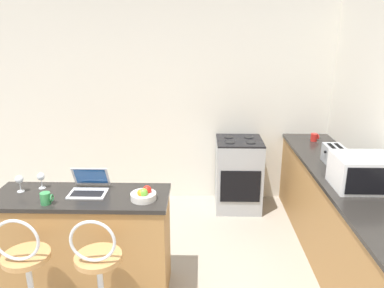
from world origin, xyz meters
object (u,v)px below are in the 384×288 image
Objects in this scene: bar_stool_far at (100,280)px; wine_glass_tall at (19,180)px; fruit_bowl at (144,195)px; bar_stool_near at (28,279)px; stove_range at (238,174)px; wine_glass_short at (41,177)px; microwave at (362,172)px; mug_green at (46,198)px; mug_red at (314,137)px; laptop at (89,186)px; toaster at (335,155)px.

wine_glass_tall reaches higher than bar_stool_far.
fruit_bowl is 1.41× the size of wine_glass_tall.
bar_stool_near is 1.09× the size of stove_range.
microwave is at bearing 1.63° from wine_glass_short.
mug_green reaches higher than stove_range.
stove_range is 6.45× the size of wine_glass_short.
wine_glass_tall reaches higher than wine_glass_short.
bar_stool_near reaches higher than mug_red.
bar_stool_far is at bearing -35.86° from mug_green.
fruit_bowl is at bearing -137.67° from mug_red.
fruit_bowl is (0.80, 0.44, 0.48)m from bar_stool_near.
laptop reaches higher than bar_stool_far.
bar_stool_near is at bearing 180.00° from bar_stool_far.
laptop is at bearing 41.41° from mug_green.
bar_stool_far is at bearing -122.25° from fruit_bowl.
stove_range is at bearing 38.94° from wine_glass_short.
fruit_bowl is 0.76m from mug_green.
laptop is 0.58m from wine_glass_tall.
stove_range is at bearing 46.59° from mug_green.
stove_range is at bearing 60.38° from bar_stool_far.
bar_stool_far is 10.37× the size of mug_red.
microwave is at bearing 3.30° from laptop.
bar_stool_near is at bearing -164.77° from microwave.
wine_glass_tall reaches higher than bar_stool_near.
wine_glass_tall is (-1.06, 0.13, 0.06)m from fruit_bowl.
laptop is at bearing -176.70° from microwave.
microwave reaches higher than toaster.
microwave is at bearing 2.98° from wine_glass_tall.
mug_red is (2.31, 1.52, -0.00)m from laptop.
wine_glass_tall reaches higher than mug_red.
mug_green is (-1.68, -1.78, 0.50)m from stove_range.
toaster is at bearing 31.96° from bar_stool_far.
wine_glass_short is (-2.71, -0.66, 0.01)m from toaster.
microwave is 1.39m from mug_red.
microwave is at bearing -86.76° from toaster.
bar_stool_far is at bearing -70.70° from laptop.
fruit_bowl is 0.93m from wine_glass_short.
bar_stool_near is 0.60m from mug_green.
mug_red is at bearing -1.02° from stove_range.
wine_glass_short is (-0.43, 0.06, 0.05)m from laptop.
toaster is 0.35× the size of stove_range.
wine_glass_short is at bearing 99.44° from bar_stool_near.
bar_stool_far is 2.44m from stove_range.
fruit_bowl is (-1.80, -0.86, -0.05)m from toaster.
bar_stool_far is 10.31× the size of mug_green.
microwave is at bearing -89.98° from mug_red.
bar_stool_near is at bearing -118.69° from laptop.
fruit_bowl is at bearing -16.82° from laptop.
fruit_bowl is 1.45× the size of wine_glass_short.
mug_red is at bearing 44.98° from bar_stool_far.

